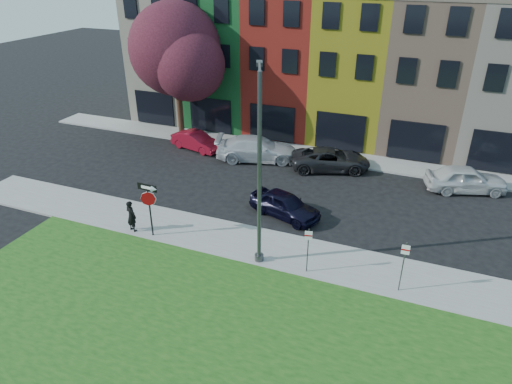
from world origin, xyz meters
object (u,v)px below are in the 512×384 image
at_px(stop_sign, 148,199).
at_px(man, 131,216).
at_px(street_lamp, 259,172).
at_px(sedan_near, 285,205).

xyz_separation_m(stop_sign, man, (-1.16, 0.02, -1.18)).
relative_size(stop_sign, street_lamp, 0.33).
distance_m(sedan_near, street_lamp, 5.59).
height_order(stop_sign, street_lamp, street_lamp).
xyz_separation_m(man, sedan_near, (6.52, 4.36, -0.27)).
height_order(sedan_near, street_lamp, street_lamp).
relative_size(man, street_lamp, 0.19).
bearing_deg(street_lamp, man, 159.80).
bearing_deg(man, street_lamp, -163.83).
distance_m(stop_sign, street_lamp, 5.99).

